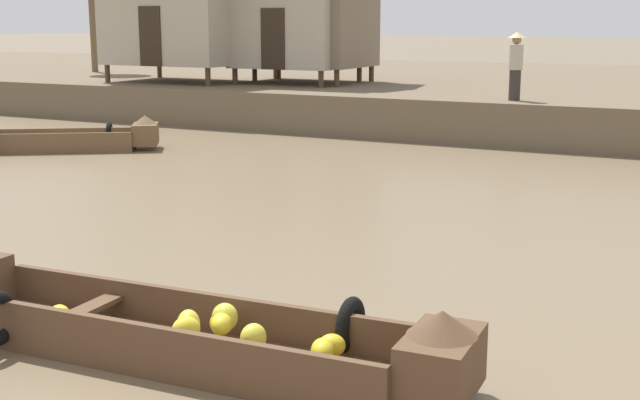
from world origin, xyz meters
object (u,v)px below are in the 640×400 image
(stilt_house_mid_right, at_px, (304,16))
(vendor_person, at_px, (516,63))
(banana_boat, at_px, (175,329))
(stilt_house_mid_left, at_px, (298,19))
(cargo_boat_upstream, at_px, (51,139))
(stilt_house_left, at_px, (180,15))

(stilt_house_mid_right, distance_m, vendor_person, 8.33)
(banana_boat, xyz_separation_m, vendor_person, (-0.77, 14.98, 1.74))
(banana_boat, bearing_deg, stilt_house_mid_left, 115.14)
(cargo_boat_upstream, xyz_separation_m, stilt_house_mid_left, (1.79, 8.95, 2.80))
(stilt_house_left, bearing_deg, vendor_person, -8.73)
(stilt_house_left, relative_size, stilt_house_mid_right, 1.06)
(banana_boat, height_order, stilt_house_left, stilt_house_left)
(banana_boat, xyz_separation_m, stilt_house_left, (-12.03, 16.71, 2.92))
(stilt_house_left, xyz_separation_m, stilt_house_mid_right, (3.67, 1.50, -0.05))
(banana_boat, distance_m, stilt_house_mid_left, 19.95)
(vendor_person, bearing_deg, cargo_boat_upstream, -147.28)
(stilt_house_left, bearing_deg, stilt_house_mid_left, 17.85)
(banana_boat, distance_m, stilt_house_mid_right, 20.24)
(cargo_boat_upstream, bearing_deg, stilt_house_left, 103.37)
(cargo_boat_upstream, relative_size, stilt_house_left, 0.93)
(vendor_person, bearing_deg, stilt_house_mid_left, 159.16)
(cargo_boat_upstream, distance_m, stilt_house_left, 8.51)
(stilt_house_mid_left, height_order, stilt_house_mid_right, stilt_house_mid_right)
(stilt_house_left, relative_size, stilt_house_mid_left, 1.21)
(stilt_house_mid_right, bearing_deg, stilt_house_mid_left, -95.41)
(banana_boat, relative_size, cargo_boat_upstream, 1.22)
(stilt_house_left, bearing_deg, cargo_boat_upstream, -76.63)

